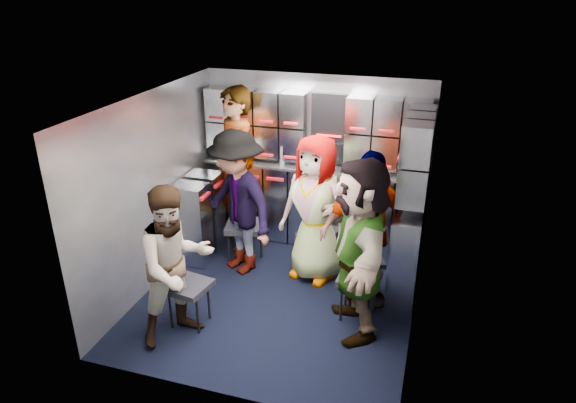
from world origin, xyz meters
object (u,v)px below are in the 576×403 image
(attendant_arc_b, at_px, (237,203))
(attendant_arc_d, at_px, (366,230))
(jump_seat_mid_right, at_px, (366,262))
(jump_seat_near_right, at_px, (359,280))
(attendant_arc_a, at_px, (176,265))
(jump_seat_near_left, at_px, (188,288))
(attendant_standing, at_px, (236,170))
(attendant_arc_e, at_px, (359,248))
(jump_seat_mid_left, at_px, (245,228))
(jump_seat_center, at_px, (318,235))
(attendant_arc_c, at_px, (315,209))

(attendant_arc_b, height_order, attendant_arc_d, attendant_arc_b)
(jump_seat_mid_right, height_order, attendant_arc_d, attendant_arc_d)
(jump_seat_near_right, distance_m, attendant_arc_a, 1.77)
(jump_seat_near_left, xyz_separation_m, attendant_arc_d, (1.55, 0.88, 0.43))
(attendant_standing, xyz_separation_m, attendant_arc_e, (1.72, -1.25, -0.13))
(attendant_arc_b, relative_size, attendant_arc_d, 1.01)
(attendant_arc_a, bearing_deg, jump_seat_mid_right, -14.86)
(jump_seat_near_right, bearing_deg, attendant_standing, 148.06)
(jump_seat_near_right, xyz_separation_m, attendant_arc_b, (-1.48, 0.51, 0.42))
(attendant_standing, height_order, attendant_arc_b, attendant_standing)
(jump_seat_near_right, xyz_separation_m, attendant_arc_e, (-0.00, -0.18, 0.46))
(attendant_standing, distance_m, attendant_arc_d, 1.90)
(attendant_arc_d, distance_m, attendant_arc_e, 0.46)
(jump_seat_mid_left, distance_m, jump_seat_center, 0.87)
(jump_seat_near_right, xyz_separation_m, attendant_standing, (-1.72, 1.07, 0.59))
(jump_seat_mid_right, relative_size, attendant_arc_c, 0.27)
(attendant_arc_a, distance_m, attendant_arc_e, 1.67)
(jump_seat_center, bearing_deg, jump_seat_mid_right, -29.38)
(jump_seat_near_left, bearing_deg, jump_seat_center, 56.04)
(attendant_arc_c, bearing_deg, jump_seat_center, 107.03)
(attendant_standing, bearing_deg, attendant_arc_a, -40.94)
(jump_seat_center, distance_m, jump_seat_near_right, 1.01)
(jump_seat_near_left, height_order, jump_seat_mid_right, jump_seat_near_left)
(jump_seat_near_left, relative_size, jump_seat_mid_left, 0.92)
(attendant_standing, height_order, attendant_arc_e, attendant_standing)
(jump_seat_mid_left, bearing_deg, attendant_arc_d, -15.68)
(jump_seat_center, height_order, attendant_arc_d, attendant_arc_d)
(attendant_arc_d, bearing_deg, attendant_arc_a, -179.43)
(jump_seat_mid_right, relative_size, attendant_arc_e, 0.26)
(jump_seat_mid_left, xyz_separation_m, attendant_arc_e, (1.48, -0.87, 0.44))
(jump_seat_near_right, bearing_deg, jump_seat_near_left, -158.88)
(jump_seat_mid_right, distance_m, attendant_arc_b, 1.55)
(jump_seat_near_left, relative_size, attendant_arc_c, 0.28)
(attendant_arc_a, relative_size, attendant_arc_b, 0.91)
(jump_seat_near_right, xyz_separation_m, attendant_arc_d, (-0.01, 0.28, 0.41))
(jump_seat_near_left, relative_size, attendant_arc_d, 0.28)
(jump_seat_near_left, bearing_deg, jump_seat_mid_right, 34.34)
(jump_seat_center, bearing_deg, attendant_arc_c, -90.00)
(jump_seat_near_left, relative_size, attendant_arc_e, 0.26)
(jump_seat_mid_left, relative_size, attendant_arc_e, 0.28)
(jump_seat_mid_left, height_order, attendant_arc_a, attendant_arc_a)
(jump_seat_mid_left, relative_size, attendant_arc_c, 0.30)
(jump_seat_mid_right, bearing_deg, jump_seat_near_right, -89.25)
(attendant_arc_a, bearing_deg, attendant_arc_c, 2.54)
(jump_seat_near_left, xyz_separation_m, attendant_arc_a, (0.00, -0.18, 0.36))
(jump_seat_mid_left, distance_m, attendant_arc_c, 0.95)
(jump_seat_near_left, height_order, attendant_arc_c, attendant_arc_c)
(attendant_arc_a, xyz_separation_m, attendant_arc_b, (0.08, 1.29, 0.07))
(attendant_arc_b, xyz_separation_m, attendant_arc_c, (0.87, 0.11, -0.01))
(jump_seat_mid_left, bearing_deg, jump_seat_center, 7.10)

